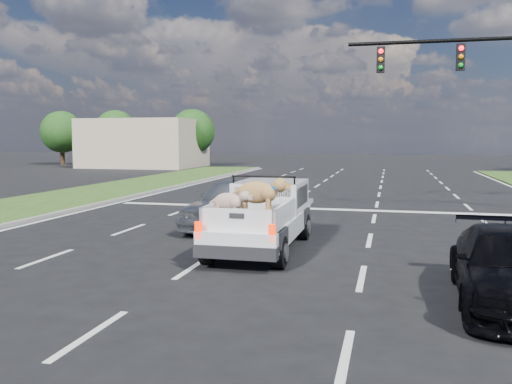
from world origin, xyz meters
TOP-DOWN VIEW (x-y plane):
  - ground at (0.00, 0.00)m, footprint 160.00×160.00m
  - road_markings at (0.00, 6.56)m, footprint 17.75×60.00m
  - curb_left at (-9.05, 6.00)m, footprint 0.15×60.00m
  - building_left at (-20.00, 36.00)m, footprint 10.00×8.00m
  - tree_far_a at (-30.00, 38.00)m, footprint 4.20×4.20m
  - tree_far_b at (-24.00, 38.00)m, footprint 4.20×4.20m
  - tree_far_c at (-16.00, 38.00)m, footprint 4.20×4.20m
  - pickup_truck at (-0.76, 2.25)m, footprint 1.88×4.81m
  - silver_sedan at (-2.20, 5.02)m, footprint 2.64×4.87m
  - black_coupe at (4.17, -1.11)m, footprint 1.89×4.29m

SIDE VIEW (x-z plane):
  - ground at x=0.00m, z-range 0.00..0.00m
  - road_markings at x=0.00m, z-range 0.00..0.01m
  - curb_left at x=-9.05m, z-range 0.00..0.14m
  - black_coupe at x=4.17m, z-range 0.00..1.22m
  - silver_sedan at x=-2.20m, z-range 0.00..1.57m
  - pickup_truck at x=-0.76m, z-range -0.04..1.76m
  - building_left at x=-20.00m, z-range 0.00..4.40m
  - tree_far_a at x=-30.00m, z-range 0.59..5.99m
  - tree_far_b at x=-24.00m, z-range 0.59..5.99m
  - tree_far_c at x=-16.00m, z-range 0.59..5.99m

